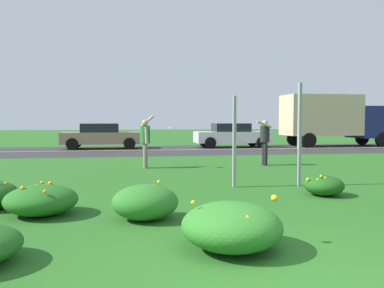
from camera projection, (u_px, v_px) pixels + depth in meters
ground_plane at (177, 171)px, 12.99m from camera, size 120.00×120.00×0.00m
highway_strip at (155, 150)px, 22.24m from camera, size 120.00×7.64×0.01m
highway_center_stripe at (155, 150)px, 22.24m from camera, size 120.00×0.16×0.00m
daylily_clump_mid_right at (232, 226)px, 5.12m from camera, size 1.27×1.37×0.66m
daylily_clump_near_camera at (145, 202)px, 6.65m from camera, size 1.09×0.99×0.63m
daylily_clump_front_left at (324, 185)px, 8.82m from camera, size 0.85×0.89×0.47m
daylily_clump_front_center at (41, 200)px, 6.99m from camera, size 1.23×1.26×0.57m
sign_post_near_path at (234, 142)px, 9.86m from camera, size 0.07×0.10×2.21m
sign_post_by_roadside at (299, 135)px, 10.03m from camera, size 0.07×0.10×2.55m
person_thrower_green_shirt at (145, 139)px, 13.85m from camera, size 0.49×0.50×1.81m
person_catcher_dark_shirt at (265, 138)px, 14.71m from camera, size 0.56×0.50×1.64m
frisbee_white at (172, 128)px, 13.75m from camera, size 0.24×0.24×0.05m
car_tan_center_left at (102, 136)px, 23.41m from camera, size 4.50×2.00×1.45m
car_white_center_right at (232, 135)px, 24.67m from camera, size 4.50×2.00×1.45m
box_truck_navy at (334, 118)px, 25.69m from camera, size 6.70×2.46×3.20m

